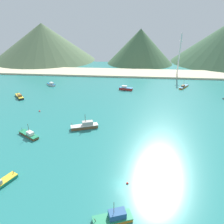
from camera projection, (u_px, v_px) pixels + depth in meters
name	position (u px, v px, depth m)	size (l,w,h in m)	color
ground	(126.00, 130.00, 82.24)	(260.00, 280.00, 0.50)	teal
fishing_boat_0	(85.00, 126.00, 82.48)	(10.84, 6.27, 6.00)	brown
fishing_boat_1	(29.00, 134.00, 76.92)	(9.37, 7.16, 5.22)	brown
fishing_boat_2	(126.00, 88.00, 127.33)	(8.47, 4.09, 2.52)	red
fishing_boat_3	(51.00, 84.00, 136.01)	(7.18, 6.18, 2.15)	silver
fishing_boat_6	(19.00, 96.00, 114.84)	(8.27, 9.05, 2.15)	#232328
fishing_boat_7	(184.00, 87.00, 131.74)	(7.65, 10.29, 5.49)	orange
fishing_boat_8	(114.00, 217.00, 44.61)	(8.90, 5.56, 5.24)	orange
buoy_0	(223.00, 99.00, 112.93)	(0.85, 0.85, 0.85)	#232328
buoy_1	(127.00, 183.00, 54.91)	(0.63, 0.63, 0.63)	red
buoy_2	(40.00, 111.00, 97.82)	(0.76, 0.76, 0.76)	red
beach_strip	(130.00, 73.00, 165.36)	(247.00, 25.84, 1.20)	beige
hill_west	(43.00, 42.00, 213.06)	(103.30, 103.30, 35.91)	#56704C
hill_central	(140.00, 46.00, 199.35)	(62.30, 62.30, 31.45)	#476B47
radio_tower	(179.00, 55.00, 154.25)	(3.05, 2.44, 30.48)	silver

